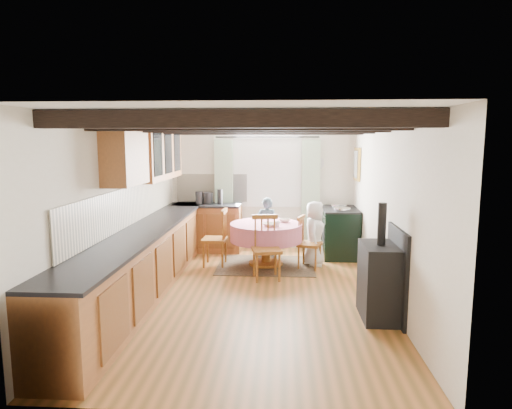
# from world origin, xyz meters

# --- Properties ---
(floor) EXTENTS (3.60, 5.50, 0.00)m
(floor) POSITION_xyz_m (0.00, 0.00, 0.00)
(floor) COLOR #AA6831
(floor) RESTS_ON ground
(ceiling) EXTENTS (3.60, 5.50, 0.00)m
(ceiling) POSITION_xyz_m (0.00, 0.00, 2.40)
(ceiling) COLOR white
(ceiling) RESTS_ON ground
(wall_back) EXTENTS (3.60, 0.00, 2.40)m
(wall_back) POSITION_xyz_m (0.00, 2.75, 1.20)
(wall_back) COLOR silver
(wall_back) RESTS_ON ground
(wall_front) EXTENTS (3.60, 0.00, 2.40)m
(wall_front) POSITION_xyz_m (0.00, -2.75, 1.20)
(wall_front) COLOR silver
(wall_front) RESTS_ON ground
(wall_left) EXTENTS (0.00, 5.50, 2.40)m
(wall_left) POSITION_xyz_m (-1.80, 0.00, 1.20)
(wall_left) COLOR silver
(wall_left) RESTS_ON ground
(wall_right) EXTENTS (0.00, 5.50, 2.40)m
(wall_right) POSITION_xyz_m (1.80, 0.00, 1.20)
(wall_right) COLOR silver
(wall_right) RESTS_ON ground
(beam_a) EXTENTS (3.60, 0.16, 0.16)m
(beam_a) POSITION_xyz_m (0.00, -2.00, 2.31)
(beam_a) COLOR black
(beam_a) RESTS_ON ceiling
(beam_b) EXTENTS (3.60, 0.16, 0.16)m
(beam_b) POSITION_xyz_m (0.00, -1.00, 2.31)
(beam_b) COLOR black
(beam_b) RESTS_ON ceiling
(beam_c) EXTENTS (3.60, 0.16, 0.16)m
(beam_c) POSITION_xyz_m (0.00, 0.00, 2.31)
(beam_c) COLOR black
(beam_c) RESTS_ON ceiling
(beam_d) EXTENTS (3.60, 0.16, 0.16)m
(beam_d) POSITION_xyz_m (0.00, 1.00, 2.31)
(beam_d) COLOR black
(beam_d) RESTS_ON ceiling
(beam_e) EXTENTS (3.60, 0.16, 0.16)m
(beam_e) POSITION_xyz_m (0.00, 2.00, 2.31)
(beam_e) COLOR black
(beam_e) RESTS_ON ceiling
(splash_left) EXTENTS (0.02, 4.50, 0.55)m
(splash_left) POSITION_xyz_m (-1.78, 0.30, 1.20)
(splash_left) COLOR beige
(splash_left) RESTS_ON wall_left
(splash_back) EXTENTS (1.40, 0.02, 0.55)m
(splash_back) POSITION_xyz_m (-1.00, 2.73, 1.20)
(splash_back) COLOR beige
(splash_back) RESTS_ON wall_back
(base_cabinet_left) EXTENTS (0.60, 5.30, 0.88)m
(base_cabinet_left) POSITION_xyz_m (-1.50, 0.00, 0.44)
(base_cabinet_left) COLOR #9D5A2A
(base_cabinet_left) RESTS_ON floor
(base_cabinet_back) EXTENTS (1.30, 0.60, 0.88)m
(base_cabinet_back) POSITION_xyz_m (-1.05, 2.45, 0.44)
(base_cabinet_back) COLOR #9D5A2A
(base_cabinet_back) RESTS_ON floor
(worktop_left) EXTENTS (0.64, 5.30, 0.04)m
(worktop_left) POSITION_xyz_m (-1.48, 0.00, 0.90)
(worktop_left) COLOR black
(worktop_left) RESTS_ON base_cabinet_left
(worktop_back) EXTENTS (1.30, 0.64, 0.04)m
(worktop_back) POSITION_xyz_m (-1.05, 2.43, 0.90)
(worktop_back) COLOR black
(worktop_back) RESTS_ON base_cabinet_back
(wall_cabinet_glass) EXTENTS (0.34, 1.80, 0.90)m
(wall_cabinet_glass) POSITION_xyz_m (-1.63, 1.20, 1.95)
(wall_cabinet_glass) COLOR #9D5A2A
(wall_cabinet_glass) RESTS_ON wall_left
(wall_cabinet_solid) EXTENTS (0.34, 0.90, 0.70)m
(wall_cabinet_solid) POSITION_xyz_m (-1.63, -0.30, 1.90)
(wall_cabinet_solid) COLOR #9D5A2A
(wall_cabinet_solid) RESTS_ON wall_left
(window_frame) EXTENTS (1.34, 0.03, 1.54)m
(window_frame) POSITION_xyz_m (0.10, 2.73, 1.60)
(window_frame) COLOR white
(window_frame) RESTS_ON wall_back
(window_pane) EXTENTS (1.20, 0.01, 1.40)m
(window_pane) POSITION_xyz_m (0.10, 2.74, 1.60)
(window_pane) COLOR white
(window_pane) RESTS_ON wall_back
(curtain_left) EXTENTS (0.35, 0.10, 2.10)m
(curtain_left) POSITION_xyz_m (-0.75, 2.65, 1.10)
(curtain_left) COLOR #9DBE92
(curtain_left) RESTS_ON wall_back
(curtain_right) EXTENTS (0.35, 0.10, 2.10)m
(curtain_right) POSITION_xyz_m (0.95, 2.65, 1.10)
(curtain_right) COLOR #9DBE92
(curtain_right) RESTS_ON wall_back
(curtain_rod) EXTENTS (2.00, 0.03, 0.03)m
(curtain_rod) POSITION_xyz_m (0.10, 2.65, 2.20)
(curtain_rod) COLOR black
(curtain_rod) RESTS_ON wall_back
(wall_picture) EXTENTS (0.04, 0.50, 0.60)m
(wall_picture) POSITION_xyz_m (1.77, 2.30, 1.70)
(wall_picture) COLOR gold
(wall_picture) RESTS_ON wall_right
(wall_plate) EXTENTS (0.30, 0.02, 0.30)m
(wall_plate) POSITION_xyz_m (1.05, 2.72, 1.70)
(wall_plate) COLOR silver
(wall_plate) RESTS_ON wall_back
(rug) EXTENTS (1.64, 1.27, 0.01)m
(rug) POSITION_xyz_m (0.13, 1.43, 0.01)
(rug) COLOR black
(rug) RESTS_ON floor
(dining_table) EXTENTS (1.22, 1.22, 0.74)m
(dining_table) POSITION_xyz_m (0.13, 1.43, 0.37)
(dining_table) COLOR #B86284
(dining_table) RESTS_ON floor
(chair_near) EXTENTS (0.51, 0.52, 0.99)m
(chair_near) POSITION_xyz_m (0.17, 0.68, 0.50)
(chair_near) COLOR #955D20
(chair_near) RESTS_ON floor
(chair_left) EXTENTS (0.45, 0.43, 0.98)m
(chair_left) POSITION_xyz_m (-0.75, 1.39, 0.49)
(chair_left) COLOR #955D20
(chair_left) RESTS_ON floor
(chair_right) EXTENTS (0.50, 0.49, 0.89)m
(chair_right) POSITION_xyz_m (0.87, 1.33, 0.44)
(chair_right) COLOR #955D20
(chair_right) RESTS_ON floor
(aga_range) EXTENTS (0.64, 0.99, 0.91)m
(aga_range) POSITION_xyz_m (1.47, 2.18, 0.46)
(aga_range) COLOR black
(aga_range) RESTS_ON floor
(cast_iron_stove) EXTENTS (0.42, 0.70, 1.40)m
(cast_iron_stove) POSITION_xyz_m (1.58, -0.74, 0.70)
(cast_iron_stove) COLOR black
(cast_iron_stove) RESTS_ON floor
(child_far) EXTENTS (0.42, 0.29, 1.10)m
(child_far) POSITION_xyz_m (0.12, 2.11, 0.55)
(child_far) COLOR #2A3E45
(child_far) RESTS_ON floor
(child_right) EXTENTS (0.44, 0.59, 1.11)m
(child_right) POSITION_xyz_m (0.96, 1.52, 0.56)
(child_right) COLOR silver
(child_right) RESTS_ON floor
(bowl_a) EXTENTS (0.31, 0.31, 0.05)m
(bowl_a) POSITION_xyz_m (0.20, 1.17, 0.76)
(bowl_a) COLOR silver
(bowl_a) RESTS_ON dining_table
(bowl_b) EXTENTS (0.26, 0.26, 0.06)m
(bowl_b) POSITION_xyz_m (0.45, 1.57, 0.77)
(bowl_b) COLOR silver
(bowl_b) RESTS_ON dining_table
(cup) EXTENTS (0.09, 0.09, 0.08)m
(cup) POSITION_xyz_m (0.33, 1.15, 0.78)
(cup) COLOR silver
(cup) RESTS_ON dining_table
(canister_tall) EXTENTS (0.14, 0.14, 0.25)m
(canister_tall) POSITION_xyz_m (-1.19, 2.39, 1.04)
(canister_tall) COLOR #262628
(canister_tall) RESTS_ON worktop_back
(canister_wide) EXTENTS (0.20, 0.20, 0.22)m
(canister_wide) POSITION_xyz_m (-1.03, 2.44, 1.03)
(canister_wide) COLOR #262628
(canister_wide) RESTS_ON worktop_back
(canister_slim) EXTENTS (0.10, 0.10, 0.29)m
(canister_slim) POSITION_xyz_m (-0.79, 2.41, 1.06)
(canister_slim) COLOR #262628
(canister_slim) RESTS_ON worktop_back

